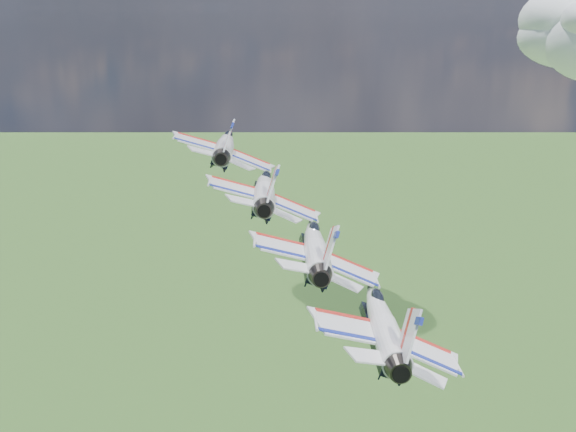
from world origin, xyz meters
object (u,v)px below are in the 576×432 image
(jet_2, at_px, (315,246))
(jet_3, at_px, (382,322))
(jet_0, at_px, (225,145))
(jet_1, at_px, (265,189))

(jet_2, relative_size, jet_3, 1.00)
(jet_0, distance_m, jet_2, 24.72)
(jet_2, xyz_separation_m, jet_3, (8.41, -8.61, -2.81))
(jet_2, bearing_deg, jet_3, -66.65)
(jet_1, xyz_separation_m, jet_3, (16.82, -17.22, -5.61))
(jet_1, bearing_deg, jet_0, 113.35)
(jet_0, bearing_deg, jet_2, -66.65)
(jet_0, relative_size, jet_2, 1.00)
(jet_2, distance_m, jet_3, 12.36)
(jet_0, relative_size, jet_1, 1.00)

